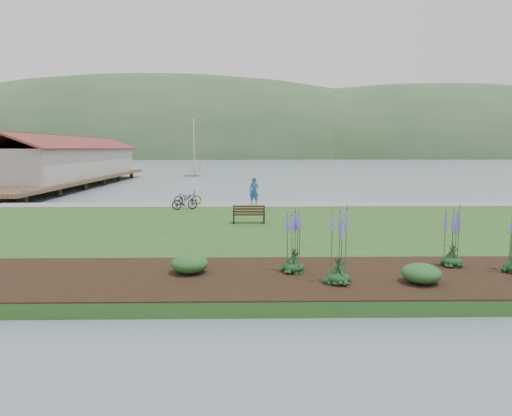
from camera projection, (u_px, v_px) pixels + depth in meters
The scene contains 17 objects.
ground at pixel (260, 230), 22.82m from camera, with size 600.00×600.00×0.00m, color slate.
lawn at pixel (262, 233), 20.81m from camera, with size 34.00×20.00×0.40m, color #234E1B.
shoreline_path at pixel (258, 205), 29.61m from camera, with size 34.00×2.20×0.03m, color gray.
garden_bed at pixel (374, 276), 13.11m from camera, with size 24.00×4.40×0.04m, color black.
far_hillside at pixel (297, 158), 191.70m from camera, with size 580.00×80.00×38.00m, color #31522E, non-canonical shape.
pier_pavilion at pixel (69, 161), 49.40m from camera, with size 8.00×36.00×5.40m.
park_bench at pixel (249, 214), 22.26m from camera, with size 1.54×0.63×0.95m.
person at pixel (254, 189), 29.57m from camera, with size 0.75×0.52×2.07m, color #1E4B89.
bicycle_a at pixel (187, 198), 29.51m from camera, with size 1.77×0.62×0.93m, color black.
bicycle_b at pixel (185, 202), 27.26m from camera, with size 1.56×0.45×0.94m, color black.
sailboat at pixel (195, 176), 67.46m from camera, with size 10.18×10.36×26.83m, color silver.
pannier at pixel (201, 202), 29.79m from camera, with size 0.16×0.25×0.27m, color gold.
echium_0 at pixel (339, 248), 12.15m from camera, with size 0.62×0.62×2.37m.
echium_1 at pixel (453, 238), 13.97m from camera, with size 0.62×0.62×2.10m.
echium_4 at pixel (294, 240), 13.25m from camera, with size 0.62×0.62×2.25m.
shrub_0 at pixel (190, 264), 13.30m from camera, with size 1.08×1.08×0.54m, color #1E4C21.
shrub_1 at pixel (421, 273), 12.30m from camera, with size 1.05×1.05×0.53m, color #1E4C21.
Camera 1 is at (-0.63, -22.48, 4.06)m, focal length 32.00 mm.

